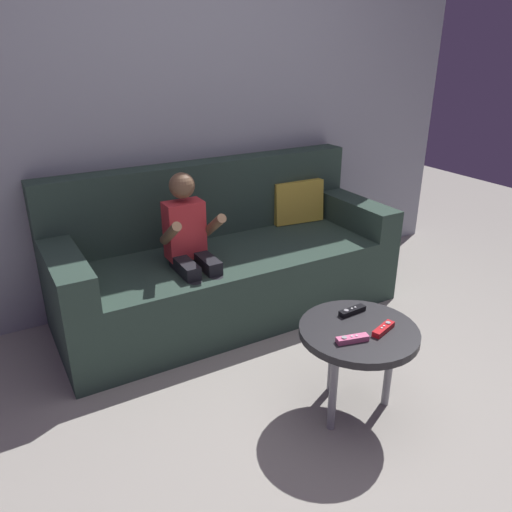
# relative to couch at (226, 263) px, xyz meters

# --- Properties ---
(ground_plane) EXTENTS (8.57, 8.57, 0.00)m
(ground_plane) POSITION_rel_couch_xyz_m (-0.05, -1.49, -0.31)
(ground_plane) COLOR #9E998E
(wall_back) EXTENTS (4.28, 0.05, 2.50)m
(wall_back) POSITION_rel_couch_xyz_m (-0.05, 0.39, 0.94)
(wall_back) COLOR #999EA8
(wall_back) RESTS_ON ground
(couch) EXTENTS (2.08, 0.80, 0.91)m
(couch) POSITION_rel_couch_xyz_m (0.00, 0.00, 0.00)
(couch) COLOR #2D4238
(couch) RESTS_ON ground
(person_seated_on_couch) EXTENTS (0.31, 0.38, 0.95)m
(person_seated_on_couch) POSITION_rel_couch_xyz_m (-0.30, -0.18, 0.24)
(person_seated_on_couch) COLOR black
(person_seated_on_couch) RESTS_ON ground
(coffee_table) EXTENTS (0.53, 0.53, 0.44)m
(coffee_table) POSITION_rel_couch_xyz_m (0.06, -1.17, 0.08)
(coffee_table) COLOR #232326
(coffee_table) RESTS_ON ground
(game_remote_pink_near_edge) EXTENTS (0.14, 0.07, 0.03)m
(game_remote_pink_near_edge) POSITION_rel_couch_xyz_m (-0.03, -1.24, 0.14)
(game_remote_pink_near_edge) COLOR pink
(game_remote_pink_near_edge) RESTS_ON coffee_table
(game_remote_black_center) EXTENTS (0.14, 0.04, 0.03)m
(game_remote_black_center) POSITION_rel_couch_xyz_m (0.12, -1.06, 0.14)
(game_remote_black_center) COLOR black
(game_remote_black_center) RESTS_ON coffee_table
(game_remote_red_far_corner) EXTENTS (0.14, 0.08, 0.03)m
(game_remote_red_far_corner) POSITION_rel_couch_xyz_m (0.14, -1.25, 0.14)
(game_remote_red_far_corner) COLOR red
(game_remote_red_far_corner) RESTS_ON coffee_table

